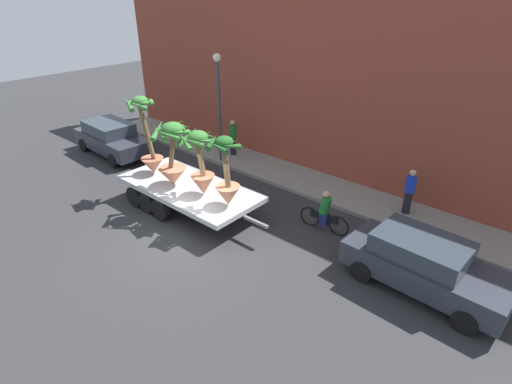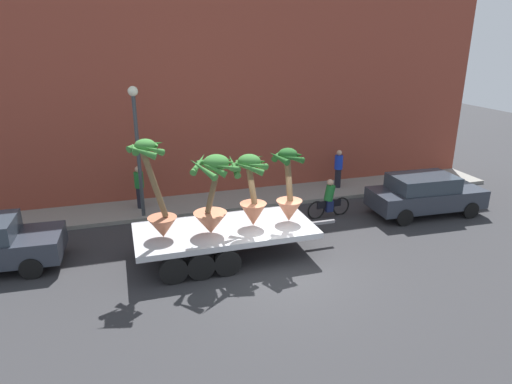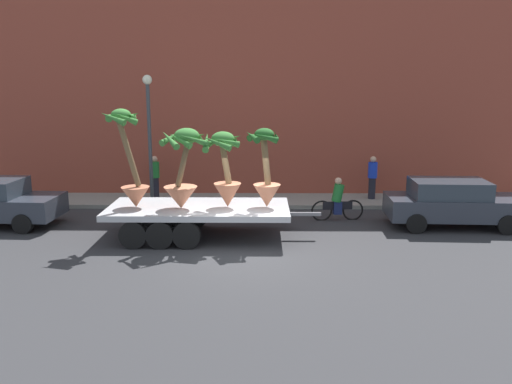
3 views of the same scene
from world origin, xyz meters
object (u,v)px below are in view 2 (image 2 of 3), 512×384
object	(u,v)px
flatbed_trailer	(218,235)
potted_palm_extra	(212,198)
potted_palm_rear	(156,197)
potted_palm_middle	(288,191)
potted_palm_front	(251,191)
parked_car	(425,194)
street_lamp	(137,136)
cyclist	(329,200)
pedestrian_far_left	(139,186)
pedestrian_near_gate	(338,168)

from	to	relation	value
flatbed_trailer	potted_palm_extra	distance (m)	1.38
potted_palm_rear	potted_palm_middle	world-z (taller)	potted_palm_rear
potted_palm_rear	flatbed_trailer	bearing A→B (deg)	4.49
potted_palm_front	potted_palm_extra	xyz separation A→B (m)	(-1.25, -0.20, -0.00)
parked_car	street_lamp	distance (m)	11.11
cyclist	street_lamp	bearing A→B (deg)	164.88
flatbed_trailer	potted_palm_rear	world-z (taller)	potted_palm_rear
flatbed_trailer	street_lamp	size ratio (longest dim) A/B	1.35
pedestrian_far_left	street_lamp	world-z (taller)	street_lamp
flatbed_trailer	pedestrian_far_left	bearing A→B (deg)	113.43
parked_car	potted_palm_middle	bearing A→B (deg)	-168.07
potted_palm_rear	potted_palm_front	size ratio (longest dim) A/B	1.29
potted_palm_middle	pedestrian_near_gate	xyz separation A→B (m)	(4.28, 4.87, -0.97)
flatbed_trailer	potted_palm_extra	xyz separation A→B (m)	(-0.18, -0.28, 1.34)
flatbed_trailer	pedestrian_near_gate	size ratio (longest dim) A/B	3.83
potted_palm_rear	potted_palm_middle	distance (m)	4.09
potted_palm_middle	cyclist	bearing A→B (deg)	40.20
flatbed_trailer	pedestrian_far_left	world-z (taller)	pedestrian_far_left
potted_palm_middle	potted_palm_front	xyz separation A→B (m)	(-1.23, 0.00, 0.10)
potted_palm_rear	street_lamp	distance (m)	4.16
potted_palm_front	pedestrian_near_gate	world-z (taller)	potted_palm_front
pedestrian_far_left	potted_palm_extra	bearing A→B (deg)	-69.49
potted_palm_extra	cyclist	distance (m)	5.70
potted_palm_extra	street_lamp	size ratio (longest dim) A/B	0.50
potted_palm_front	pedestrian_far_left	distance (m)	5.86
potted_palm_rear	potted_palm_extra	distance (m)	1.62
flatbed_trailer	potted_palm_middle	bearing A→B (deg)	-1.89
potted_palm_extra	cyclist	size ratio (longest dim) A/B	1.32
pedestrian_far_left	street_lamp	xyz separation A→B (m)	(0.04, -0.86, 2.19)
potted_palm_middle	street_lamp	bearing A→B (deg)	137.42
parked_car	pedestrian_far_left	bearing A→B (deg)	161.50
parked_car	potted_palm_rear	bearing A→B (deg)	-172.39
parked_car	pedestrian_far_left	distance (m)	11.13
potted_palm_extra	parked_car	bearing A→B (deg)	9.89
flatbed_trailer	pedestrian_near_gate	xyz separation A→B (m)	(6.58, 4.79, 0.28)
parked_car	street_lamp	bearing A→B (deg)	165.77
potted_palm_rear	potted_palm_middle	bearing A→B (deg)	0.90
pedestrian_near_gate	potted_palm_middle	bearing A→B (deg)	-131.28
potted_palm_rear	potted_palm_front	bearing A→B (deg)	1.30
potted_palm_extra	pedestrian_far_left	distance (m)	5.49
pedestrian_far_left	potted_palm_front	bearing A→B (deg)	-57.05
potted_palm_extra	pedestrian_far_left	world-z (taller)	potted_palm_extra
potted_palm_middle	pedestrian_far_left	xyz separation A→B (m)	(-4.36, 4.84, -0.97)
potted_palm_front	street_lamp	distance (m)	5.16
street_lamp	cyclist	bearing A→B (deg)	-15.12
potted_palm_front	street_lamp	size ratio (longest dim) A/B	0.48
potted_palm_extra	cyclist	world-z (taller)	potted_palm_extra
street_lamp	pedestrian_far_left	bearing A→B (deg)	92.49
cyclist	parked_car	distance (m)	3.77
pedestrian_near_gate	street_lamp	xyz separation A→B (m)	(-8.60, -0.89, 2.19)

